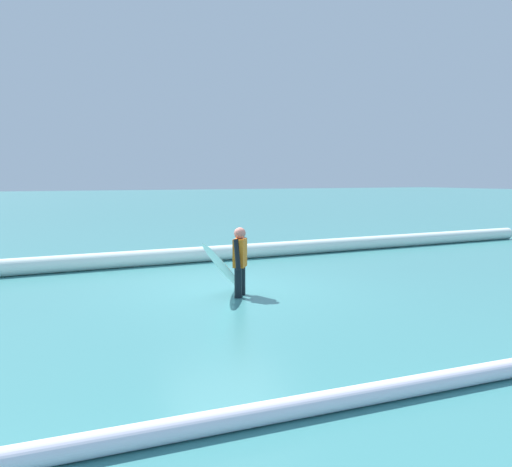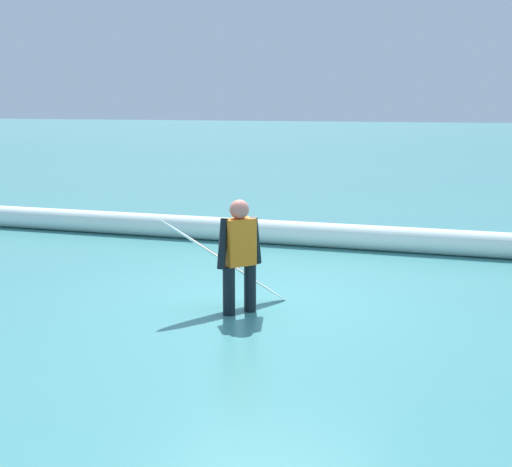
% 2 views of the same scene
% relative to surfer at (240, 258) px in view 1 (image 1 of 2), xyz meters
% --- Properties ---
extents(ground_plane, '(174.10, 174.10, 0.00)m').
position_rel_surfer_xyz_m(ground_plane, '(-0.07, -0.72, -0.72)').
color(ground_plane, teal).
extents(surfer, '(0.37, 0.56, 1.31)m').
position_rel_surfer_xyz_m(surfer, '(0.00, 0.00, 0.00)').
color(surfer, black).
rests_on(surfer, ground_plane).
extents(surfboard, '(1.33, 1.21, 1.12)m').
position_rel_surfer_xyz_m(surfboard, '(0.27, -0.21, -0.18)').
color(surfboard, white).
rests_on(surfboard, ground_plane).
extents(wave_crest_foreground, '(21.91, 0.78, 0.41)m').
position_rel_surfer_xyz_m(wave_crest_foreground, '(-1.78, -4.26, -0.52)').
color(wave_crest_foreground, white).
rests_on(wave_crest_foreground, ground_plane).
extents(wave_crest_midground, '(19.91, 1.37, 0.21)m').
position_rel_surfer_xyz_m(wave_crest_midground, '(-0.75, 5.08, -0.62)').
color(wave_crest_midground, white).
rests_on(wave_crest_midground, ground_plane).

